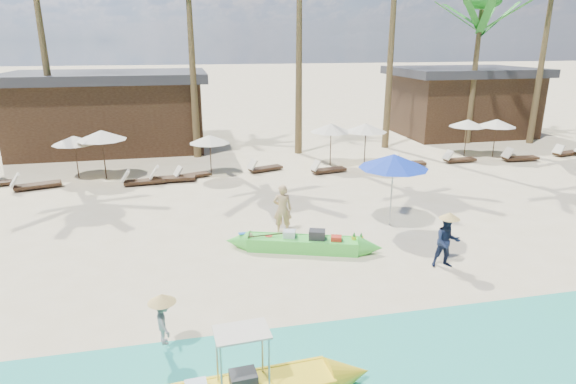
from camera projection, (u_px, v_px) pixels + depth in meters
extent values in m
plane|color=beige|center=(341.00, 268.00, 13.22)|extent=(240.00, 240.00, 0.00)
cube|color=#43D13F|center=(303.00, 244.00, 14.25)|extent=(3.31, 1.71, 0.39)
cube|color=white|center=(303.00, 244.00, 14.25)|extent=(2.82, 1.38, 0.18)
cube|color=#262628|center=(317.00, 236.00, 14.12)|extent=(0.56, 0.49, 0.36)
cube|color=silver|center=(289.00, 235.00, 14.27)|extent=(0.44, 0.41, 0.29)
cube|color=red|center=(336.00, 240.00, 14.03)|extent=(0.38, 0.34, 0.23)
cylinder|color=red|center=(269.00, 237.00, 14.37)|extent=(0.23, 0.23, 0.09)
cylinder|color=#262628|center=(260.00, 238.00, 14.30)|extent=(0.21, 0.21, 0.08)
sphere|color=tan|center=(250.00, 236.00, 14.37)|extent=(0.19, 0.19, 0.19)
cylinder|color=yellow|center=(354.00, 239.00, 14.10)|extent=(0.14, 0.14, 0.19)
cylinder|color=yellow|center=(361.00, 240.00, 14.08)|extent=(0.14, 0.14, 0.19)
cube|color=#262628|center=(243.00, 381.00, 8.08)|extent=(0.47, 0.39, 0.34)
cube|color=beige|center=(242.00, 332.00, 7.79)|extent=(0.93, 0.67, 0.03)
imported|color=tan|center=(282.00, 209.00, 15.34)|extent=(0.68, 0.52, 1.65)
imported|color=#16203E|center=(447.00, 242.00, 13.08)|extent=(0.80, 0.68, 1.47)
imported|color=gray|center=(164.00, 321.00, 9.49)|extent=(0.49, 0.70, 0.98)
cylinder|color=#99999E|center=(392.00, 191.00, 15.94)|extent=(0.05, 0.05, 2.39)
cone|color=#1334B9|center=(394.00, 161.00, 15.63)|extent=(2.28, 2.28, 0.47)
cylinder|color=#3A2717|center=(76.00, 158.00, 21.53)|extent=(0.05, 0.05, 1.89)
cone|color=beige|center=(74.00, 140.00, 21.29)|extent=(1.89, 1.89, 0.38)
cube|color=#3A2717|center=(38.00, 185.00, 20.21)|extent=(1.91, 1.07, 0.13)
cube|color=beige|center=(15.00, 180.00, 19.75)|extent=(0.56, 0.68, 0.53)
cylinder|color=#3A2717|center=(104.00, 156.00, 21.40)|extent=(0.05, 0.05, 2.15)
cone|color=beige|center=(101.00, 135.00, 21.12)|extent=(2.15, 2.15, 0.43)
cube|color=#3A2717|center=(144.00, 181.00, 20.79)|extent=(1.76, 0.70, 0.12)
cube|color=beige|center=(125.00, 176.00, 20.48)|extent=(0.43, 0.59, 0.50)
cube|color=#3A2717|center=(174.00, 178.00, 21.21)|extent=(1.86, 0.62, 0.13)
cube|color=beige|center=(154.00, 172.00, 20.95)|extent=(0.42, 0.60, 0.54)
cylinder|color=#3A2717|center=(211.00, 156.00, 21.91)|extent=(0.05, 0.05, 1.86)
cone|color=beige|center=(210.00, 139.00, 21.67)|extent=(1.86, 1.86, 0.37)
cube|color=#3A2717|center=(193.00, 175.00, 21.82)|extent=(1.61, 0.96, 0.11)
cube|color=beige|center=(178.00, 171.00, 21.40)|extent=(0.48, 0.58, 0.45)
cylinder|color=#3A2717|center=(331.00, 145.00, 23.70)|extent=(0.05, 0.05, 2.05)
cone|color=beige|center=(331.00, 128.00, 23.43)|extent=(2.05, 2.05, 0.41)
cube|color=#3A2717|center=(266.00, 168.00, 22.95)|extent=(1.69, 1.01, 0.11)
cube|color=beige|center=(252.00, 164.00, 22.52)|extent=(0.51, 0.61, 0.47)
cube|color=#3A2717|center=(329.00, 170.00, 22.67)|extent=(1.69, 0.80, 0.11)
cube|color=beige|center=(315.00, 165.00, 22.32)|extent=(0.45, 0.58, 0.47)
cylinder|color=#3A2717|center=(365.00, 145.00, 23.67)|extent=(0.05, 0.05, 2.07)
cone|color=beige|center=(366.00, 127.00, 23.40)|extent=(2.07, 2.07, 0.41)
cube|color=#3A2717|center=(401.00, 165.00, 23.54)|extent=(1.70, 0.96, 0.11)
cube|color=beige|center=(390.00, 161.00, 23.13)|extent=(0.50, 0.61, 0.47)
cube|color=#3A2717|center=(408.00, 163.00, 23.89)|extent=(1.72, 0.67, 0.12)
cube|color=beige|center=(394.00, 158.00, 23.70)|extent=(0.42, 0.57, 0.49)
cylinder|color=#3A2717|center=(466.00, 138.00, 25.73)|extent=(0.05, 0.05, 1.92)
cone|color=beige|center=(468.00, 123.00, 25.48)|extent=(1.92, 1.92, 0.38)
cube|color=#3A2717|center=(460.00, 160.00, 24.61)|extent=(1.63, 0.58, 0.11)
cube|color=beige|center=(448.00, 155.00, 24.36)|extent=(0.38, 0.54, 0.47)
cylinder|color=#3A2717|center=(495.00, 139.00, 25.49)|extent=(0.05, 0.05, 1.97)
cone|color=beige|center=(497.00, 123.00, 25.23)|extent=(1.97, 1.97, 0.39)
cube|color=#3A2717|center=(521.00, 158.00, 24.88)|extent=(1.81, 0.64, 0.13)
cube|color=beige|center=(508.00, 153.00, 24.65)|extent=(0.42, 0.59, 0.52)
cube|color=#3A2717|center=(567.00, 153.00, 26.07)|extent=(1.68, 0.86, 0.11)
cube|color=beige|center=(559.00, 149.00, 25.70)|extent=(0.47, 0.59, 0.47)
cone|color=brown|center=(44.00, 52.00, 23.52)|extent=(0.40, 0.40, 10.89)
cone|color=brown|center=(192.00, 60.00, 24.33)|extent=(0.40, 0.40, 10.08)
cone|color=brown|center=(299.00, 47.00, 25.02)|extent=(0.40, 0.40, 11.26)
cone|color=brown|center=(392.00, 29.00, 26.15)|extent=(0.40, 0.40, 13.16)
cone|color=brown|center=(474.00, 75.00, 28.14)|extent=(0.40, 0.40, 8.07)
ellipsoid|color=#1A6A1E|center=(483.00, 1.00, 26.92)|extent=(2.08, 2.08, 0.88)
cone|color=brown|center=(543.00, 52.00, 27.72)|extent=(0.40, 0.40, 10.64)
cube|color=#3A2717|center=(111.00, 115.00, 27.34)|extent=(10.00, 6.00, 3.80)
cube|color=#2D2D33|center=(107.00, 77.00, 26.69)|extent=(10.80, 6.60, 0.50)
cube|color=#3A2717|center=(460.00, 105.00, 31.79)|extent=(8.00, 6.00, 3.80)
cube|color=#2D2D33|center=(464.00, 71.00, 31.15)|extent=(8.80, 6.60, 0.50)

